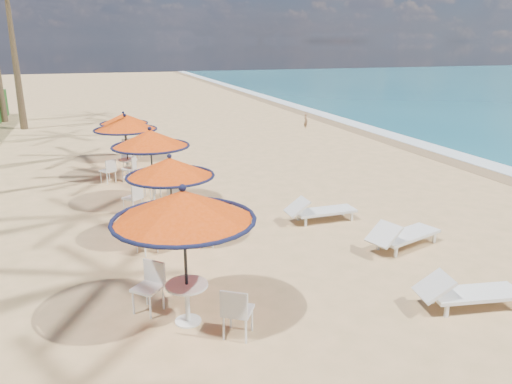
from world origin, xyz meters
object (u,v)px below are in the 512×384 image
lounger_mid (402,235)px  lounger_far (318,210)px  station_3 (125,131)px  station_2 (151,148)px  station_4 (125,124)px  station_1 (169,179)px  lounger_near (466,292)px  station_0 (184,219)px

lounger_mid → lounger_far: 2.71m
station_3 → lounger_far: bearing=-54.3°
station_2 → station_4: station_2 is taller
lounger_mid → station_2: bearing=117.2°
lounger_mid → lounger_far: bearing=97.3°
station_3 → lounger_mid: station_3 is taller
station_1 → lounger_far: size_ratio=1.12×
station_1 → station_3: bearing=94.7°
lounger_near → lounger_far: size_ratio=1.04×
station_3 → lounger_near: size_ratio=1.13×
station_1 → lounger_far: 4.50m
station_3 → station_4: bearing=85.6°
station_4 → station_3: bearing=-94.4°
station_3 → lounger_far: (4.85, -6.75, -1.45)m
station_4 → lounger_near: 16.19m
station_0 → lounger_far: (4.63, 4.19, -1.70)m
lounger_mid → lounger_far: lounger_mid is taller
station_1 → station_4: size_ratio=1.09×
station_2 → station_3: size_ratio=1.03×
station_3 → station_4: station_3 is taller
station_1 → lounger_mid: (5.42, -2.25, -1.35)m
station_1 → station_4: 10.10m
lounger_near → station_2: bearing=129.9°
lounger_near → lounger_far: bearing=105.9°
station_3 → lounger_near: bearing=-65.8°
station_4 → lounger_mid: (5.75, -12.35, -1.21)m
station_0 → station_4: station_0 is taller
station_4 → station_2: bearing=-87.7°
lounger_near → lounger_mid: size_ratio=0.95×
station_1 → station_3: size_ratio=0.95×
station_0 → station_4: (0.02, 14.08, -0.47)m
station_1 → lounger_near: station_1 is taller
station_2 → lounger_near: 9.89m
station_0 → lounger_far: size_ratio=1.28×
station_4 → lounger_near: bearing=-71.2°
station_2 → station_4: (-0.28, 6.85, -0.28)m
station_0 → lounger_near: station_0 is taller
station_1 → station_3: (-0.57, 6.96, 0.09)m
station_1 → station_2: 3.26m
lounger_mid → lounger_far: (-1.14, 2.46, -0.02)m
lounger_mid → station_3: bearing=105.4°
lounger_near → lounger_mid: (0.54, 2.93, 0.01)m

